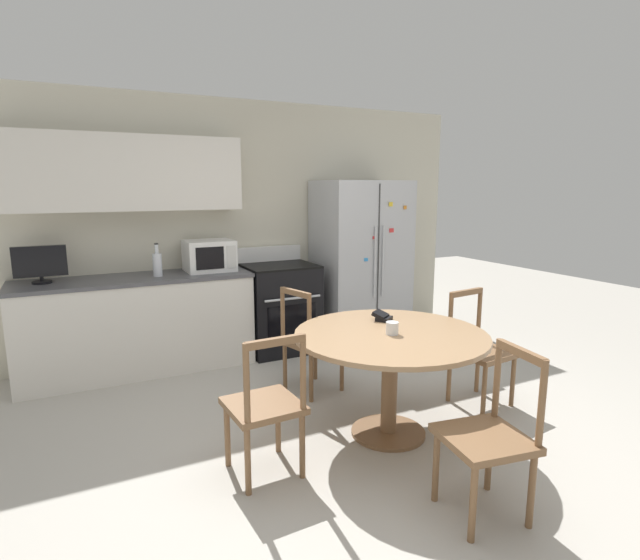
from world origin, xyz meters
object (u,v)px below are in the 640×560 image
at_px(refrigerator, 360,261).
at_px(dining_chair_near, 489,437).
at_px(counter_bottle, 157,264).
at_px(dining_chair_far, 311,342).
at_px(dining_chair_right, 479,351).
at_px(wallet, 382,317).
at_px(microwave, 209,256).
at_px(dining_chair_left, 265,407).
at_px(candle_glass, 392,329).
at_px(oven_range, 280,307).
at_px(countertop_tv, 40,263).

height_order(refrigerator, dining_chair_near, refrigerator).
relative_size(refrigerator, counter_bottle, 5.78).
height_order(refrigerator, dining_chair_far, refrigerator).
bearing_deg(dining_chair_right, dining_chair_far, -42.98).
bearing_deg(dining_chair_near, wallet, 1.83).
bearing_deg(microwave, wallet, -66.37).
height_order(dining_chair_left, candle_glass, dining_chair_left).
bearing_deg(candle_glass, oven_range, 88.71).
height_order(countertop_tv, candle_glass, countertop_tv).
xyz_separation_m(countertop_tv, dining_chair_far, (1.98, -1.21, -0.64)).
bearing_deg(dining_chair_left, candle_glass, 0.25).
xyz_separation_m(dining_chair_right, candle_glass, (-0.95, -0.15, 0.34)).
distance_m(dining_chair_right, wallet, 0.90).
distance_m(refrigerator, dining_chair_near, 3.19).
bearing_deg(dining_chair_far, dining_chair_near, -10.81).
distance_m(oven_range, wallet, 1.81).
relative_size(microwave, dining_chair_right, 0.51).
relative_size(oven_range, dining_chair_left, 1.20).
bearing_deg(counter_bottle, wallet, -53.10).
distance_m(countertop_tv, counter_bottle, 0.95).
height_order(microwave, candle_glass, microwave).
relative_size(microwave, dining_chair_far, 0.51).
height_order(refrigerator, dining_chair_left, refrigerator).
height_order(counter_bottle, candle_glass, counter_bottle).
distance_m(countertop_tv, candle_glass, 3.06).
relative_size(oven_range, dining_chair_right, 1.20).
bearing_deg(refrigerator, candle_glass, -116.16).
bearing_deg(counter_bottle, microwave, 10.07).
bearing_deg(counter_bottle, dining_chair_right, -42.26).
xyz_separation_m(dining_chair_left, dining_chair_far, (0.79, 1.01, 0.00)).
height_order(dining_chair_far, dining_chair_near, same).
bearing_deg(oven_range, wallet, -86.98).
height_order(refrigerator, candle_glass, refrigerator).
bearing_deg(counter_bottle, candle_glass, -60.56).
bearing_deg(wallet, countertop_tv, 140.74).
bearing_deg(dining_chair_far, countertop_tv, -136.14).
height_order(dining_chair_near, wallet, dining_chair_near).
bearing_deg(refrigerator, counter_bottle, 179.72).
height_order(countertop_tv, dining_chair_right, countertop_tv).
relative_size(countertop_tv, dining_chair_far, 0.46).
height_order(countertop_tv, wallet, countertop_tv).
relative_size(dining_chair_near, wallet, 5.24).
distance_m(refrigerator, counter_bottle, 2.19).
xyz_separation_m(dining_chair_far, candle_glass, (0.14, -0.96, 0.34)).
distance_m(counter_bottle, wallet, 2.20).
bearing_deg(candle_glass, counter_bottle, 119.44).
height_order(oven_range, microwave, microwave).
bearing_deg(refrigerator, microwave, 176.56).
distance_m(dining_chair_right, candle_glass, 1.02).
relative_size(countertop_tv, dining_chair_right, 0.46).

